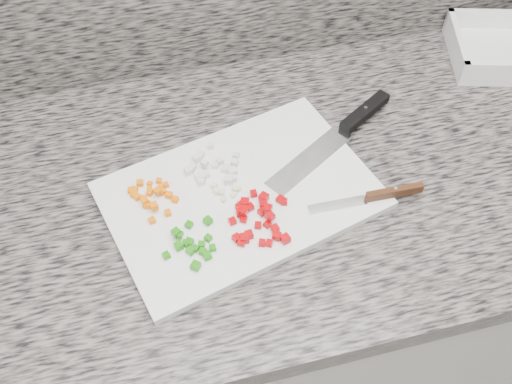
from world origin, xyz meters
TOP-DOWN VIEW (x-y plane):
  - cabinet at (0.00, 1.44)m, footprint 3.92×0.62m
  - countertop at (0.00, 1.44)m, footprint 3.96×0.64m
  - cutting_board at (-0.10, 1.40)m, footprint 0.47×0.37m
  - carrot_pile at (-0.24, 1.43)m, footprint 0.08×0.09m
  - onion_pile at (-0.13, 1.46)m, footprint 0.10×0.10m
  - green_pepper_pile at (-0.19, 1.32)m, footprint 0.08×0.09m
  - red_pepper_pile at (-0.09, 1.34)m, footprint 0.10×0.11m
  - garlic_pile at (-0.12, 1.41)m, footprint 0.04×0.04m
  - chef_knife at (0.11, 1.49)m, footprint 0.27×0.18m
  - paring_knife at (0.11, 1.34)m, footprint 0.19×0.02m

SIDE VIEW (x-z plane):
  - cabinet at x=0.00m, z-range 0.00..0.86m
  - countertop at x=0.00m, z-range 0.86..0.90m
  - cutting_board at x=-0.10m, z-range 0.90..0.91m
  - garlic_pile at x=-0.12m, z-range 0.91..0.92m
  - chef_knife at x=0.11m, z-range 0.91..0.93m
  - onion_pile at x=-0.13m, z-range 0.91..0.93m
  - carrot_pile at x=-0.24m, z-range 0.91..0.93m
  - green_pepper_pile at x=-0.19m, z-range 0.91..0.93m
  - paring_knife at x=0.11m, z-range 0.91..0.93m
  - red_pepper_pile at x=-0.09m, z-range 0.91..0.93m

